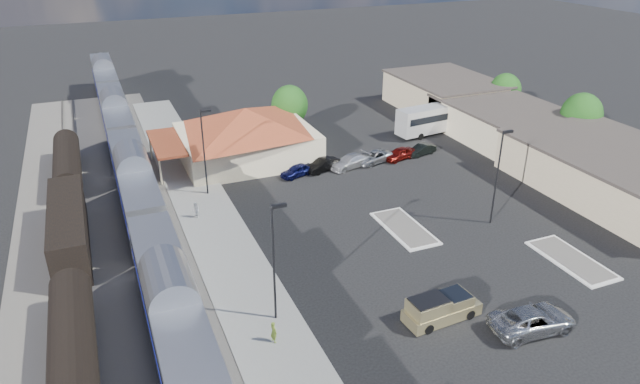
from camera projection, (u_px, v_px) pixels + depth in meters
name	position (u px, v px, depth m)	size (l,w,h in m)	color
ground	(376.00, 248.00, 48.87)	(280.00, 280.00, 0.00)	black
railbed	(112.00, 251.00, 48.28)	(16.00, 100.00, 0.12)	#4C4944
platform	(221.00, 241.00, 49.70)	(5.50, 92.00, 0.18)	gray
passenger_train	(136.00, 189.00, 52.91)	(3.00, 104.00, 5.55)	silver
freight_cars	(69.00, 230.00, 47.83)	(2.80, 46.00, 4.00)	black
station_depot	(246.00, 134.00, 66.01)	(18.35, 12.24, 6.20)	beige
buildings_east	(526.00, 131.00, 69.50)	(14.40, 51.40, 4.80)	#C6B28C
traffic_island_south	(405.00, 228.00, 51.88)	(3.30, 7.50, 0.21)	silver
traffic_island_north	(571.00, 260.00, 46.98)	(3.30, 7.50, 0.21)	silver
lamp_plat_s	(275.00, 254.00, 37.81)	(1.08, 0.25, 9.00)	black
lamp_plat_n	(204.00, 146.00, 56.19)	(1.08, 0.25, 9.00)	black
lamp_lot	(499.00, 170.00, 50.77)	(1.08, 0.25, 9.00)	black
tree_east_b	(581.00, 115.00, 68.83)	(4.94, 4.94, 6.96)	#382314
tree_east_c	(505.00, 90.00, 80.72)	(4.41, 4.41, 6.21)	#382314
tree_depot	(290.00, 105.00, 73.25)	(4.71, 4.71, 6.63)	#382314
pickup_truck	(442.00, 308.00, 39.80)	(5.67, 2.38, 1.92)	tan
suv	(533.00, 320.00, 38.70)	(2.79, 6.05, 1.68)	#989B9F
coach_bus	(437.00, 117.00, 74.83)	(11.98, 3.92, 3.77)	silver
person_a	(274.00, 332.00, 37.38)	(0.57, 0.38, 1.57)	#98B939
person_b	(196.00, 210.00, 53.20)	(0.76, 0.60, 1.57)	white
parked_car_a	(297.00, 170.00, 62.49)	(1.57, 3.91, 1.33)	#0C0E3C
parked_car_b	(323.00, 165.00, 63.83)	(1.50, 4.31, 1.42)	black
parked_car_c	(350.00, 161.00, 64.67)	(2.05, 5.05, 1.46)	silver
parked_car_d	(374.00, 157.00, 66.05)	(2.25, 4.88, 1.36)	gray
parked_car_e	(399.00, 154.00, 66.89)	(1.66, 4.14, 1.41)	#690F0B
parked_car_f	(421.00, 150.00, 68.28)	(1.35, 3.86, 1.27)	black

